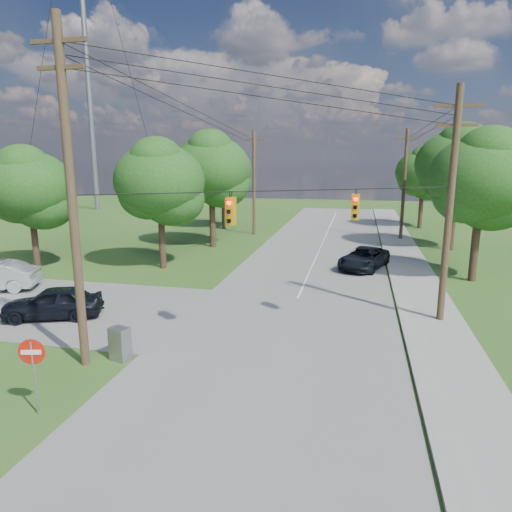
% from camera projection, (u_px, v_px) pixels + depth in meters
% --- Properties ---
extents(ground, '(140.00, 140.00, 0.00)m').
position_uv_depth(ground, '(200.00, 382.00, 15.48)').
color(ground, '#2E561C').
rests_on(ground, ground).
extents(main_road, '(10.00, 100.00, 0.03)m').
position_uv_depth(main_road, '(282.00, 332.00, 19.81)').
color(main_road, gray).
rests_on(main_road, ground).
extents(sidewalk_east, '(2.60, 100.00, 0.12)m').
position_uv_depth(sidewalk_east, '(446.00, 345.00, 18.37)').
color(sidewalk_east, '#98968E').
rests_on(sidewalk_east, ground).
extents(pole_sw, '(2.00, 0.32, 12.00)m').
position_uv_depth(pole_sw, '(71.00, 195.00, 15.53)').
color(pole_sw, brown).
rests_on(pole_sw, ground).
extents(pole_ne, '(2.00, 0.32, 10.50)m').
position_uv_depth(pole_ne, '(450.00, 204.00, 20.04)').
color(pole_ne, brown).
rests_on(pole_ne, ground).
extents(pole_north_e, '(2.00, 0.32, 10.00)m').
position_uv_depth(pole_north_e, '(404.00, 184.00, 41.09)').
color(pole_north_e, brown).
rests_on(pole_north_e, ground).
extents(pole_north_w, '(2.00, 0.32, 10.00)m').
position_uv_depth(pole_north_w, '(254.00, 182.00, 44.07)').
color(pole_north_w, brown).
rests_on(pole_north_w, ground).
extents(power_lines, '(13.93, 29.62, 4.93)m').
position_uv_depth(power_lines, '(295.00, 125.00, 24.22)').
color(power_lines, black).
rests_on(power_lines, ground).
extents(traffic_signals, '(4.91, 3.27, 1.05)m').
position_uv_depth(traffic_signals, '(296.00, 208.00, 17.99)').
color(traffic_signals, '#CC8B0C').
rests_on(traffic_signals, ground).
extents(radio_mast, '(0.70, 0.70, 45.00)m').
position_uv_depth(radio_mast, '(85.00, 43.00, 61.44)').
color(radio_mast, gray).
rests_on(radio_mast, ground).
extents(tree_w_near, '(6.00, 6.00, 8.40)m').
position_uv_depth(tree_w_near, '(160.00, 181.00, 30.24)').
color(tree_w_near, '#483124').
rests_on(tree_w_near, ground).
extents(tree_w_mid, '(6.40, 6.40, 9.22)m').
position_uv_depth(tree_w_mid, '(211.00, 168.00, 37.52)').
color(tree_w_mid, '#483124').
rests_on(tree_w_mid, ground).
extents(tree_w_far, '(6.00, 6.00, 8.73)m').
position_uv_depth(tree_w_far, '(223.00, 169.00, 47.55)').
color(tree_w_far, '#483124').
rests_on(tree_w_far, ground).
extents(tree_e_near, '(6.20, 6.20, 8.81)m').
position_uv_depth(tree_e_near, '(482.00, 178.00, 26.83)').
color(tree_e_near, '#483124').
rests_on(tree_e_near, ground).
extents(tree_e_mid, '(6.60, 6.60, 9.64)m').
position_uv_depth(tree_e_mid, '(458.00, 165.00, 36.12)').
color(tree_e_mid, '#483124').
rests_on(tree_e_mid, ground).
extents(tree_e_far, '(5.80, 5.80, 8.32)m').
position_uv_depth(tree_e_far, '(424.00, 172.00, 47.99)').
color(tree_e_far, '#483124').
rests_on(tree_e_far, ground).
extents(tree_cross_n, '(5.60, 5.60, 7.91)m').
position_uv_depth(tree_cross_n, '(29.00, 187.00, 29.65)').
color(tree_cross_n, '#483124').
rests_on(tree_cross_n, ground).
extents(car_cross_dark, '(4.81, 3.28, 1.52)m').
position_uv_depth(car_cross_dark, '(53.00, 302.00, 21.43)').
color(car_cross_dark, black).
rests_on(car_cross_dark, cross_road).
extents(car_main_north, '(3.89, 5.62, 1.43)m').
position_uv_depth(car_main_north, '(364.00, 258.00, 31.08)').
color(car_main_north, black).
rests_on(car_main_north, main_road).
extents(control_cabinet, '(0.82, 0.69, 1.28)m').
position_uv_depth(control_cabinet, '(120.00, 344.00, 17.05)').
color(control_cabinet, gray).
rests_on(control_cabinet, ground).
extents(do_not_enter_sign, '(0.77, 0.23, 2.37)m').
position_uv_depth(do_not_enter_sign, '(33.00, 360.00, 13.20)').
color(do_not_enter_sign, gray).
rests_on(do_not_enter_sign, ground).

